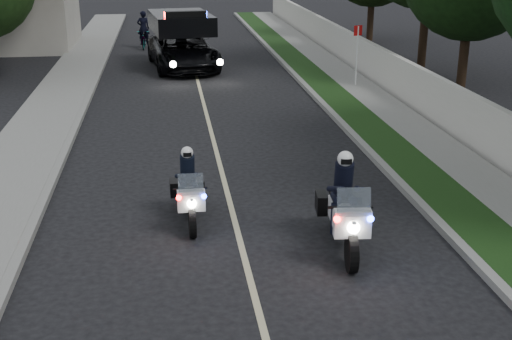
% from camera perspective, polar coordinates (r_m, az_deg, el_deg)
% --- Properties ---
extents(ground, '(120.00, 120.00, 0.00)m').
position_cam_1_polar(ground, '(12.30, -0.94, -7.78)').
color(ground, black).
rests_on(ground, ground).
extents(curb_right, '(0.20, 60.00, 0.15)m').
position_cam_1_polar(curb_right, '(22.25, 6.48, 4.88)').
color(curb_right, gray).
rests_on(curb_right, ground).
extents(grass_verge, '(1.20, 60.00, 0.16)m').
position_cam_1_polar(grass_verge, '(22.43, 8.22, 4.93)').
color(grass_verge, '#193814').
rests_on(grass_verge, ground).
extents(sidewalk_right, '(1.40, 60.00, 0.16)m').
position_cam_1_polar(sidewalk_right, '(22.81, 11.38, 5.00)').
color(sidewalk_right, gray).
rests_on(sidewalk_right, ground).
extents(property_wall, '(0.22, 60.00, 1.50)m').
position_cam_1_polar(property_wall, '(23.01, 13.86, 6.65)').
color(property_wall, beige).
rests_on(property_wall, ground).
extents(curb_left, '(0.20, 60.00, 0.15)m').
position_cam_1_polar(curb_left, '(21.77, -15.01, 4.01)').
color(curb_left, gray).
rests_on(curb_left, ground).
extents(sidewalk_left, '(2.00, 60.00, 0.16)m').
position_cam_1_polar(sidewalk_left, '(21.94, -17.86, 3.85)').
color(sidewalk_left, gray).
rests_on(sidewalk_left, ground).
extents(lane_marking, '(0.12, 50.00, 0.01)m').
position_cam_1_polar(lane_marking, '(21.64, -4.15, 4.35)').
color(lane_marking, '#BFB78C').
rests_on(lane_marking, ground).
extents(police_moto_left, '(0.71, 1.89, 1.59)m').
position_cam_1_polar(police_moto_left, '(14.00, -5.69, -4.36)').
color(police_moto_left, silver).
rests_on(police_moto_left, ground).
extents(police_moto_right, '(1.01, 2.30, 1.89)m').
position_cam_1_polar(police_moto_right, '(12.89, 7.43, -6.60)').
color(police_moto_right, silver).
rests_on(police_moto_right, ground).
extents(police_suv, '(3.34, 6.07, 2.82)m').
position_cam_1_polar(police_suv, '(30.32, -6.21, 8.66)').
color(police_suv, black).
rests_on(police_suv, ground).
extents(bicycle, '(0.69, 1.84, 0.96)m').
position_cam_1_polar(bicycle, '(36.17, -9.54, 10.25)').
color(bicycle, black).
rests_on(bicycle, ground).
extents(cyclist, '(0.66, 0.47, 1.74)m').
position_cam_1_polar(cyclist, '(36.17, -9.54, 10.25)').
color(cyclist, black).
rests_on(cyclist, ground).
extents(sign_post, '(0.52, 0.52, 2.51)m').
position_cam_1_polar(sign_post, '(26.34, 8.50, 6.91)').
color(sign_post, '#A80C20').
rests_on(sign_post, ground).
extents(tree_right_c, '(5.97, 5.97, 8.60)m').
position_cam_1_polar(tree_right_c, '(27.22, 17.10, 6.67)').
color(tree_right_c, black).
rests_on(tree_right_c, ground).
extents(tree_right_d, '(8.59, 8.59, 12.18)m').
position_cam_1_polar(tree_right_d, '(30.53, 13.92, 8.28)').
color(tree_right_d, '#204216').
rests_on(tree_right_d, ground).
extents(tree_right_e, '(6.40, 6.40, 8.55)m').
position_cam_1_polar(tree_right_e, '(39.08, 9.68, 10.92)').
color(tree_right_e, '#1A320F').
rests_on(tree_right_e, ground).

